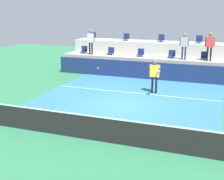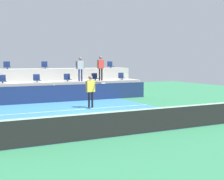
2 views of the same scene
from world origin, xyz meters
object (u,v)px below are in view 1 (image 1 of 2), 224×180
(stadium_chair_upper_left, at_px, (126,37))
(spectator_in_grey, at_px, (91,39))
(stadium_chair_upper_center, at_px, (161,39))
(stadium_chair_lower_left, at_px, (111,52))
(stadium_chair_lower_mid_right, at_px, (172,55))
(spectator_in_white, at_px, (184,44))
(stadium_chair_lower_right, at_px, (204,56))
(spectator_leaning_on_rail, at_px, (210,44))
(stadium_chair_lower_far_left, at_px, (84,50))
(stadium_chair_lower_mid_left, at_px, (141,53))
(tennis_player, at_px, (155,73))
(stadium_chair_upper_far_left, at_px, (93,36))
(stadium_chair_upper_right, at_px, (199,40))
(tennis_ball, at_px, (98,68))

(stadium_chair_upper_left, relative_size, spectator_in_grey, 0.30)
(stadium_chair_upper_center, bearing_deg, stadium_chair_lower_left, -150.53)
(stadium_chair_lower_mid_right, distance_m, spectator_in_white, 1.20)
(stadium_chair_lower_mid_right, bearing_deg, stadium_chair_lower_right, 0.00)
(stadium_chair_upper_left, bearing_deg, spectator_leaning_on_rail, -19.69)
(stadium_chair_lower_far_left, relative_size, stadium_chair_upper_left, 1.00)
(stadium_chair_lower_mid_left, distance_m, stadium_chair_lower_right, 4.19)
(stadium_chair_upper_center, height_order, tennis_player, stadium_chair_upper_center)
(stadium_chair_upper_far_left, distance_m, stadium_chair_upper_right, 7.98)
(stadium_chair_lower_mid_right, height_order, spectator_in_white, spectator_in_white)
(stadium_chair_upper_right, xyz_separation_m, spectator_in_white, (-0.71, -2.18, -0.06))
(tennis_player, bearing_deg, spectator_leaning_on_rail, 59.08)
(stadium_chair_upper_left, height_order, stadium_chair_upper_center, same)
(stadium_chair_lower_left, bearing_deg, spectator_leaning_on_rail, -3.30)
(stadium_chair_upper_center, relative_size, tennis_ball, 7.65)
(stadium_chair_lower_far_left, bearing_deg, spectator_in_white, -3.05)
(stadium_chair_upper_left, bearing_deg, tennis_ball, -82.39)
(stadium_chair_lower_right, xyz_separation_m, stadium_chair_upper_left, (-5.81, 1.80, 0.85))
(stadium_chair_upper_center, height_order, spectator_in_grey, spectator_in_grey)
(stadium_chair_lower_right, relative_size, stadium_chair_upper_center, 1.00)
(stadium_chair_lower_mid_right, height_order, tennis_ball, stadium_chair_lower_mid_right)
(stadium_chair_lower_mid_left, distance_m, stadium_chair_upper_right, 4.15)
(stadium_chair_lower_far_left, height_order, stadium_chair_upper_far_left, stadium_chair_upper_far_left)
(stadium_chair_lower_far_left, bearing_deg, tennis_ball, -58.80)
(stadium_chair_upper_left, distance_m, spectator_in_white, 5.06)
(stadium_chair_lower_left, height_order, spectator_leaning_on_rail, spectator_leaning_on_rail)
(tennis_player, height_order, spectator_in_white, spectator_in_white)
(stadium_chair_lower_left, xyz_separation_m, tennis_ball, (1.61, -6.11, 0.03))
(spectator_in_white, bearing_deg, tennis_player, -102.65)
(stadium_chair_upper_right, distance_m, spectator_in_grey, 7.50)
(stadium_chair_upper_right, bearing_deg, stadium_chair_lower_mid_right, -130.40)
(spectator_in_white, bearing_deg, spectator_leaning_on_rail, -0.00)
(stadium_chair_lower_far_left, bearing_deg, spectator_leaning_on_rail, -2.51)
(stadium_chair_upper_center, bearing_deg, spectator_in_grey, -154.30)
(stadium_chair_lower_left, relative_size, stadium_chair_upper_right, 1.00)
(spectator_in_white, height_order, tennis_ball, spectator_in_white)
(stadium_chair_upper_left, distance_m, spectator_in_grey, 2.90)
(stadium_chair_lower_right, height_order, tennis_ball, stadium_chair_lower_right)
(stadium_chair_lower_far_left, height_order, spectator_in_grey, spectator_in_grey)
(stadium_chair_lower_right, distance_m, stadium_chair_upper_left, 6.14)
(stadium_chair_lower_mid_left, xyz_separation_m, stadium_chair_upper_left, (-1.62, 1.80, 0.85))
(stadium_chair_lower_far_left, xyz_separation_m, stadium_chair_lower_right, (8.45, 0.00, 0.00))
(stadium_chair_upper_left, height_order, spectator_leaning_on_rail, spectator_leaning_on_rail)
(stadium_chair_upper_far_left, xyz_separation_m, tennis_ball, (3.76, -7.91, -0.82))
(stadium_chair_upper_right, xyz_separation_m, tennis_ball, (-4.21, -7.91, -0.82))
(stadium_chair_lower_far_left, bearing_deg, tennis_player, -35.66)
(stadium_chair_lower_mid_left, relative_size, stadium_chair_upper_left, 1.00)
(stadium_chair_upper_center, relative_size, spectator_in_white, 0.31)
(stadium_chair_lower_mid_right, distance_m, tennis_ball, 6.67)
(stadium_chair_lower_mid_right, distance_m, stadium_chair_upper_center, 2.28)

